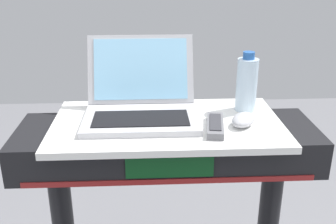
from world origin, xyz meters
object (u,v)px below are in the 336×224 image
Objects in this scene: computer_mouse at (243,120)px; tv_remote at (215,125)px; water_bottle at (247,84)px; laptop at (141,102)px.

tv_remote is (-0.09, -0.02, -0.01)m from computer_mouse.
computer_mouse is 0.53× the size of water_bottle.
computer_mouse reaches higher than tv_remote.
computer_mouse is at bearing 14.36° from tv_remote.
laptop is 3.38× the size of computer_mouse.
tv_remote is at bearing -133.44° from computer_mouse.
water_bottle is (0.33, 0.04, 0.04)m from laptop.
water_bottle is 0.20m from tv_remote.
water_bottle is (0.03, 0.12, 0.07)m from computer_mouse.
laptop is 0.34m from water_bottle.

